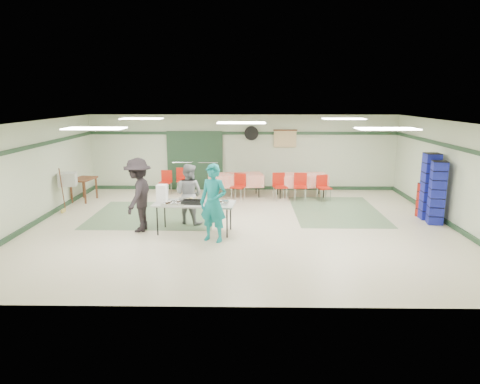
{
  "coord_description": "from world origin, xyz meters",
  "views": [
    {
      "loc": [
        0.14,
        -10.83,
        3.32
      ],
      "look_at": [
        -0.03,
        -0.3,
        0.97
      ],
      "focal_mm": 32.0,
      "sensor_mm": 36.0,
      "label": 1
    }
  ],
  "objects_px": {
    "volunteer_dark": "(138,195)",
    "chair_loose_b": "(166,180)",
    "volunteer_grey": "(189,194)",
    "dining_table_b": "(236,180)",
    "chair_c": "(323,185)",
    "broom": "(62,190)",
    "chair_a": "(300,184)",
    "crate_stack_blue_a": "(437,193)",
    "chair_loose_a": "(182,178)",
    "crate_stack_blue_b": "(430,186)",
    "crate_stack_red": "(426,201)",
    "dining_table_a": "(300,180)",
    "office_printer": "(68,179)",
    "volunteer_teal": "(213,203)",
    "chair_b": "(279,184)",
    "chair_d": "(239,184)",
    "serving_table": "(194,204)",
    "printer_table": "(83,181)"
  },
  "relations": [
    {
      "from": "volunteer_dark",
      "to": "chair_loose_b",
      "type": "height_order",
      "value": "volunteer_dark"
    },
    {
      "from": "volunteer_grey",
      "to": "dining_table_b",
      "type": "bearing_deg",
      "value": -85.08
    },
    {
      "from": "chair_c",
      "to": "broom",
      "type": "xyz_separation_m",
      "value": [
        -7.86,
        -1.6,
        0.17
      ]
    },
    {
      "from": "chair_a",
      "to": "crate_stack_blue_a",
      "type": "bearing_deg",
      "value": -34.33
    },
    {
      "from": "chair_loose_a",
      "to": "volunteer_dark",
      "type": "bearing_deg",
      "value": -102.29
    },
    {
      "from": "chair_c",
      "to": "volunteer_dark",
      "type": "bearing_deg",
      "value": -164.85
    },
    {
      "from": "crate_stack_blue_a",
      "to": "crate_stack_blue_b",
      "type": "distance_m",
      "value": 0.49
    },
    {
      "from": "volunteer_dark",
      "to": "chair_a",
      "type": "relative_size",
      "value": 2.08
    },
    {
      "from": "dining_table_b",
      "to": "chair_loose_a",
      "type": "height_order",
      "value": "chair_loose_a"
    },
    {
      "from": "chair_c",
      "to": "chair_loose_b",
      "type": "xyz_separation_m",
      "value": [
        -5.29,
        0.85,
        -0.01
      ]
    },
    {
      "from": "chair_loose_a",
      "to": "chair_loose_b",
      "type": "height_order",
      "value": "chair_loose_a"
    },
    {
      "from": "crate_stack_red",
      "to": "crate_stack_blue_a",
      "type": "bearing_deg",
      "value": -90.0
    },
    {
      "from": "dining_table_a",
      "to": "crate_stack_blue_a",
      "type": "relative_size",
      "value": 1.08
    },
    {
      "from": "chair_loose_b",
      "to": "office_printer",
      "type": "distance_m",
      "value": 3.36
    },
    {
      "from": "volunteer_teal",
      "to": "crate_stack_blue_a",
      "type": "relative_size",
      "value": 1.08
    },
    {
      "from": "chair_c",
      "to": "crate_stack_blue_a",
      "type": "height_order",
      "value": "crate_stack_blue_a"
    },
    {
      "from": "volunteer_teal",
      "to": "dining_table_b",
      "type": "xyz_separation_m",
      "value": [
        0.39,
        4.64,
        -0.35
      ]
    },
    {
      "from": "dining_table_a",
      "to": "office_printer",
      "type": "bearing_deg",
      "value": -170.13
    },
    {
      "from": "chair_b",
      "to": "volunteer_dark",
      "type": "bearing_deg",
      "value": -150.18
    },
    {
      "from": "crate_stack_blue_b",
      "to": "broom",
      "type": "distance_m",
      "value": 10.4
    },
    {
      "from": "chair_d",
      "to": "crate_stack_blue_b",
      "type": "relative_size",
      "value": 0.48
    },
    {
      "from": "volunteer_grey",
      "to": "volunteer_dark",
      "type": "xyz_separation_m",
      "value": [
        -1.16,
        -0.67,
        0.12
      ]
    },
    {
      "from": "volunteer_dark",
      "to": "chair_d",
      "type": "distance_m",
      "value": 4.15
    },
    {
      "from": "dining_table_a",
      "to": "chair_b",
      "type": "relative_size",
      "value": 2.04
    },
    {
      "from": "chair_a",
      "to": "office_printer",
      "type": "relative_size",
      "value": 1.84
    },
    {
      "from": "volunteer_teal",
      "to": "chair_a",
      "type": "xyz_separation_m",
      "value": [
        2.52,
        4.08,
        -0.37
      ]
    },
    {
      "from": "chair_loose_a",
      "to": "office_printer",
      "type": "xyz_separation_m",
      "value": [
        -3.02,
        -2.42,
        0.4
      ]
    },
    {
      "from": "office_printer",
      "to": "chair_loose_a",
      "type": "bearing_deg",
      "value": 25.85
    },
    {
      "from": "chair_loose_a",
      "to": "volunteer_grey",
      "type": "bearing_deg",
      "value": -85.5
    },
    {
      "from": "serving_table",
      "to": "chair_a",
      "type": "bearing_deg",
      "value": 54.14
    },
    {
      "from": "chair_a",
      "to": "crate_stack_blue_a",
      "type": "height_order",
      "value": "crate_stack_blue_a"
    },
    {
      "from": "chair_d",
      "to": "volunteer_grey",
      "type": "bearing_deg",
      "value": -94.77
    },
    {
      "from": "chair_loose_b",
      "to": "dining_table_a",
      "type": "bearing_deg",
      "value": 4.38
    },
    {
      "from": "serving_table",
      "to": "chair_c",
      "type": "xyz_separation_m",
      "value": [
        3.78,
        3.45,
        -0.21
      ]
    },
    {
      "from": "chair_d",
      "to": "office_printer",
      "type": "relative_size",
      "value": 1.8
    },
    {
      "from": "crate_stack_blue_a",
      "to": "broom",
      "type": "distance_m",
      "value": 10.43
    },
    {
      "from": "dining_table_b",
      "to": "crate_stack_red",
      "type": "xyz_separation_m",
      "value": [
        5.39,
        -2.57,
        -0.08
      ]
    },
    {
      "from": "chair_a",
      "to": "crate_stack_blue_b",
      "type": "xyz_separation_m",
      "value": [
        3.26,
        -2.14,
        0.37
      ]
    },
    {
      "from": "serving_table",
      "to": "chair_loose_a",
      "type": "xyz_separation_m",
      "value": [
        -0.98,
        4.51,
        -0.18
      ]
    },
    {
      "from": "dining_table_b",
      "to": "broom",
      "type": "distance_m",
      "value": 5.44
    },
    {
      "from": "volunteer_dark",
      "to": "broom",
      "type": "relative_size",
      "value": 1.42
    },
    {
      "from": "serving_table",
      "to": "crate_stack_blue_b",
      "type": "relative_size",
      "value": 1.12
    },
    {
      "from": "dining_table_a",
      "to": "chair_b",
      "type": "xyz_separation_m",
      "value": [
        -0.76,
        -0.56,
        -0.02
      ]
    },
    {
      "from": "chair_a",
      "to": "volunteer_dark",
      "type": "bearing_deg",
      "value": -138.63
    },
    {
      "from": "serving_table",
      "to": "dining_table_a",
      "type": "height_order",
      "value": "dining_table_a"
    },
    {
      "from": "crate_stack_red",
      "to": "printer_table",
      "type": "bearing_deg",
      "value": 169.95
    },
    {
      "from": "serving_table",
      "to": "chair_c",
      "type": "bearing_deg",
      "value": 47.86
    },
    {
      "from": "dining_table_a",
      "to": "chair_d",
      "type": "distance_m",
      "value": 2.15
    },
    {
      "from": "office_printer",
      "to": "volunteer_dark",
      "type": "bearing_deg",
      "value": -49.99
    },
    {
      "from": "serving_table",
      "to": "office_printer",
      "type": "distance_m",
      "value": 4.52
    }
  ]
}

